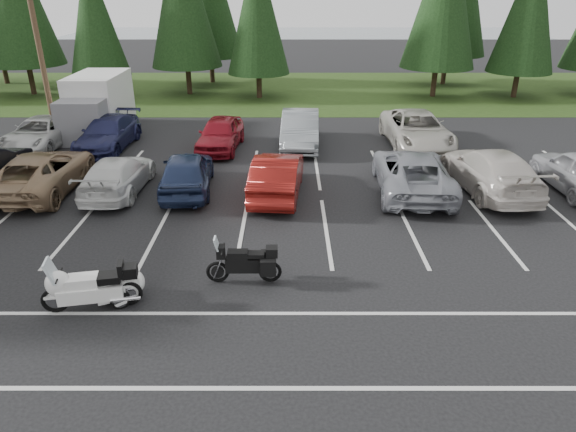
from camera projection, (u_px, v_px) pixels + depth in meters
The scene contains 23 objects.
ground at pixel (223, 245), 15.54m from camera, with size 120.00×120.00×0.00m, color black.
grass_strip at pixel (261, 91), 37.35m from camera, with size 80.00×16.00×0.01m, color #213611.
lake_water at pixel (304, 43), 65.51m from camera, with size 70.00×50.00×0.02m, color slate.
utility_pole at pixel (38, 41), 24.49m from camera, with size 1.60×0.26×9.00m.
box_truck at pixel (94, 106), 26.30m from camera, with size 2.40×5.60×2.90m, color silver, non-canonical shape.
stall_markings at pixel (230, 218), 17.36m from camera, with size 32.00×16.00×0.01m, color silver.
conifer_3 at pixel (93, 16), 32.79m from camera, with size 3.87×3.87×9.02m.
conifer_5 at pixel (257, 9), 32.82m from camera, with size 4.14×4.14×9.63m.
conifer_7 at pixel (530, 6), 32.92m from camera, with size 4.27×4.27×9.94m.
car_near_2 at pixel (42, 172), 19.30m from camera, with size 2.54×5.50×1.53m, color #8C7051.
car_near_3 at pixel (118, 175), 19.21m from camera, with size 1.91×4.69×1.36m, color silver.
car_near_4 at pixel (187, 172), 19.26m from camera, with size 1.82×4.53×1.54m, color #1C2746.
car_near_5 at pixel (277, 175), 18.93m from camera, with size 1.65×4.72×1.56m, color maroon.
car_near_6 at pixel (412, 172), 19.21m from camera, with size 2.59×5.61×1.56m, color gray.
car_near_7 at pixel (490, 170), 19.31m from camera, with size 2.25×5.54×1.61m, color beige.
car_far_0 at pixel (40, 133), 24.48m from camera, with size 2.28×4.95×1.38m, color silver.
car_far_1 at pixel (108, 133), 24.29m from camera, with size 2.03×4.99×1.45m, color #1D2048.
car_far_2 at pixel (220, 134), 24.13m from camera, with size 1.78×4.43×1.51m, color maroon.
car_far_3 at pixel (300, 129), 24.59m from camera, with size 1.74×4.99×1.65m, color gray.
car_far_4 at pixel (417, 130), 24.53m from camera, with size 2.69×5.84×1.62m, color #B6B1A7.
touring_motorcycle at pixel (90, 283), 12.27m from camera, with size 2.61×0.80×1.45m, color white, non-canonical shape.
cargo_trailer at pixel (118, 288), 12.76m from camera, with size 1.49×0.84×0.69m, color silver, non-canonical shape.
adventure_motorcycle at pixel (243, 260), 13.40m from camera, with size 2.20×0.77×1.34m, color black, non-canonical shape.
Camera 1 is at (1.98, -13.75, 7.31)m, focal length 32.00 mm.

